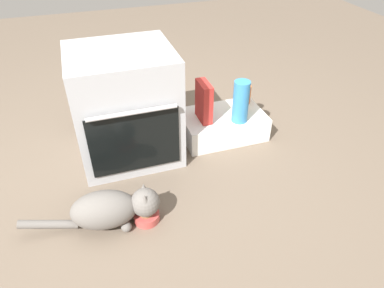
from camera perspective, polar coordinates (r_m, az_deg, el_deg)
The scene contains 9 objects.
ground at distance 2.24m, azimuth -7.13°, elevation -6.24°, with size 8.00×8.00×0.00m, color #6B5B4C.
oven at distance 2.30m, azimuth -10.78°, elevation 6.10°, with size 0.64×0.62×0.74m.
pantry_cabinet at distance 2.60m, azimuth 4.97°, elevation 3.19°, with size 0.60×0.38×0.18m, color white.
food_bowl at distance 2.00m, azimuth -7.43°, elevation -11.52°, with size 0.15×0.15×0.08m.
cat at distance 1.94m, azimuth -13.00°, elevation -10.22°, with size 0.74×0.26×0.23m.
soda_can at distance 2.56m, azimuth 7.97°, elevation 6.34°, with size 0.07×0.07×0.12m, color green.
sauce_jar at distance 2.68m, azimuth 8.70°, elevation 7.99°, with size 0.08×0.08×0.14m, color #D16023.
cereal_box at distance 2.41m, azimuth 1.96°, elevation 6.93°, with size 0.07×0.18×0.28m, color #B72D28.
water_bottle at distance 2.41m, azimuth 7.96°, elevation 6.84°, with size 0.11×0.11×0.30m, color #388CD1.
Camera 1 is at (-0.25, -1.64, 1.50)m, focal length 32.71 mm.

